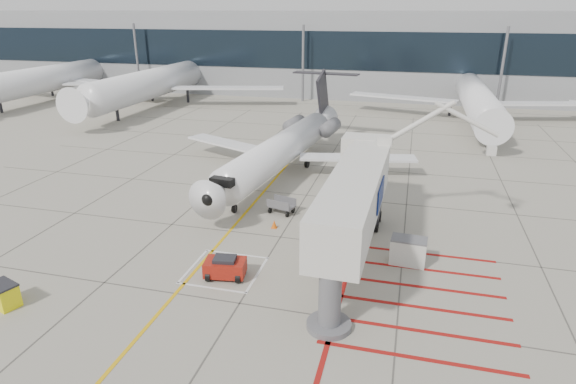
% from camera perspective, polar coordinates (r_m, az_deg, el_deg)
% --- Properties ---
extents(ground_plane, '(260.00, 260.00, 0.00)m').
position_cam_1_polar(ground_plane, '(28.91, -3.03, -8.76)').
color(ground_plane, '#9A9785').
rests_on(ground_plane, ground).
extents(regional_jet, '(27.44, 32.95, 7.96)m').
position_cam_1_polar(regional_jet, '(41.12, -2.01, 6.34)').
color(regional_jet, white).
rests_on(regional_jet, ground_plane).
extents(jet_bridge, '(9.27, 18.79, 7.43)m').
position_cam_1_polar(jet_bridge, '(27.69, 7.72, -1.76)').
color(jet_bridge, silver).
rests_on(jet_bridge, ground_plane).
extents(pushback_tug, '(2.46, 1.74, 1.32)m').
position_cam_1_polar(pushback_tug, '(27.71, -7.46, -8.76)').
color(pushback_tug, '#9C1A0F').
rests_on(pushback_tug, ground_plane).
extents(spill_bin, '(1.71, 1.41, 1.28)m').
position_cam_1_polar(spill_bin, '(28.99, -30.62, -10.43)').
color(spill_bin, '#F5EB0D').
rests_on(spill_bin, ground_plane).
extents(baggage_cart, '(2.12, 1.62, 1.19)m').
position_cam_1_polar(baggage_cart, '(35.79, -0.78, -1.62)').
color(baggage_cart, '#57575C').
rests_on(baggage_cart, ground_plane).
extents(ground_power_unit, '(2.14, 1.35, 1.63)m').
position_cam_1_polar(ground_power_unit, '(29.68, 14.06, -6.79)').
color(ground_power_unit, silver).
rests_on(ground_power_unit, ground_plane).
extents(cone_nose, '(0.41, 0.41, 0.57)m').
position_cam_1_polar(cone_nose, '(33.52, -1.65, -3.82)').
color(cone_nose, '#DA560B').
rests_on(cone_nose, ground_plane).
extents(cone_side, '(0.38, 0.38, 0.53)m').
position_cam_1_polar(cone_side, '(33.90, 5.18, -3.65)').
color(cone_side, orange).
rests_on(cone_side, ground_plane).
extents(terminal_building, '(180.00, 28.00, 14.00)m').
position_cam_1_polar(terminal_building, '(94.21, 16.53, 15.61)').
color(terminal_building, gray).
rests_on(terminal_building, ground_plane).
extents(terminal_glass_band, '(180.00, 0.10, 6.00)m').
position_cam_1_polar(terminal_glass_band, '(80.13, 16.76, 15.53)').
color(terminal_glass_band, black).
rests_on(terminal_glass_band, ground_plane).
extents(bg_aircraft_a, '(37.62, 41.80, 12.54)m').
position_cam_1_polar(bg_aircraft_a, '(91.51, -26.03, 13.82)').
color(bg_aircraft_a, silver).
rests_on(bg_aircraft_a, ground_plane).
extents(bg_aircraft_b, '(38.72, 43.02, 12.91)m').
position_cam_1_polar(bg_aircraft_b, '(80.37, -14.90, 14.60)').
color(bg_aircraft_b, silver).
rests_on(bg_aircraft_b, ground_plane).
extents(bg_aircraft_c, '(34.29, 38.10, 11.43)m').
position_cam_1_polar(bg_aircraft_c, '(70.88, 21.52, 12.52)').
color(bg_aircraft_c, silver).
rests_on(bg_aircraft_c, ground_plane).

